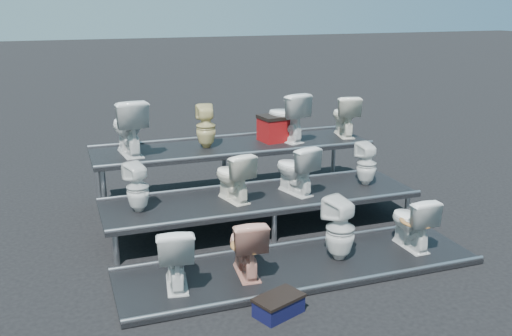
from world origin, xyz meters
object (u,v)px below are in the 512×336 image
object	(u,v)px
toilet_5	(233,176)
toilet_7	(366,164)
toilet_0	(175,255)
red_crate	(276,130)
toilet_1	(246,245)
toilet_9	(206,126)
toilet_11	(345,115)
toilet_6	(295,169)
toilet_2	(340,229)
toilet_10	(286,117)
toilet_4	(138,187)
step_stool	(279,307)
toilet_3	(412,222)
toilet_8	(128,127)

from	to	relation	value
toilet_5	toilet_7	size ratio (longest dim) A/B	1.08
toilet_0	red_crate	xyz separation A→B (m)	(2.18, 2.65, 0.63)
toilet_1	toilet_9	bearing A→B (deg)	-89.97
toilet_11	toilet_6	bearing A→B (deg)	53.64
toilet_1	toilet_5	world-z (taller)	toilet_5
toilet_2	red_crate	world-z (taller)	red_crate
toilet_9	red_crate	size ratio (longest dim) A/B	1.31
toilet_9	toilet_10	xyz separation A→B (m)	(1.29, 0.00, 0.06)
toilet_7	toilet_9	bearing A→B (deg)	-38.33
toilet_2	toilet_4	xyz separation A→B (m)	(-2.13, 1.30, 0.33)
toilet_1	toilet_6	size ratio (longest dim) A/B	1.00
toilet_1	toilet_11	world-z (taller)	toilet_11
toilet_0	toilet_1	xyz separation A→B (m)	(0.79, 0.00, -0.01)
toilet_2	step_stool	world-z (taller)	toilet_2
toilet_4	toilet_9	size ratio (longest dim) A/B	0.96
toilet_0	step_stool	size ratio (longest dim) A/B	1.49
toilet_10	toilet_6	bearing A→B (deg)	57.25
toilet_3	red_crate	world-z (taller)	red_crate
toilet_5	toilet_11	bearing A→B (deg)	-164.00
toilet_1	toilet_6	xyz separation A→B (m)	(1.14, 1.30, 0.40)
toilet_9	step_stool	xyz separation A→B (m)	(-0.18, -3.43, -1.10)
step_stool	toilet_6	bearing A→B (deg)	41.13
toilet_2	toilet_5	xyz separation A→B (m)	(-0.90, 1.30, 0.35)
toilet_1	red_crate	distance (m)	3.06
toilet_7	toilet_8	world-z (taller)	toilet_8
toilet_11	red_crate	distance (m)	1.17
toilet_8	step_stool	distance (m)	3.75
toilet_1	toilet_3	bearing A→B (deg)	-174.60
toilet_2	red_crate	distance (m)	2.73
toilet_0	toilet_11	size ratio (longest dim) A/B	1.04
toilet_0	toilet_7	bearing A→B (deg)	-148.30
toilet_7	toilet_8	distance (m)	3.42
toilet_8	toilet_4	bearing A→B (deg)	80.09
toilet_7	toilet_10	xyz separation A→B (m)	(-0.70, 1.30, 0.48)
toilet_1	toilet_4	distance (m)	1.67
toilet_5	toilet_6	xyz separation A→B (m)	(0.88, 0.00, 0.01)
toilet_3	toilet_10	world-z (taller)	toilet_10
red_crate	toilet_11	bearing A→B (deg)	-10.91
toilet_2	toilet_0	bearing A→B (deg)	-19.64
toilet_2	toilet_11	xyz separation A→B (m)	(1.40, 2.60, 0.76)
toilet_3	toilet_8	bearing A→B (deg)	-41.57
toilet_9	toilet_10	size ratio (longest dim) A/B	0.84
toilet_2	toilet_4	size ratio (longest dim) A/B	1.21
toilet_5	step_stool	size ratio (longest dim) A/B	1.41
toilet_0	toilet_8	xyz separation A→B (m)	(-0.10, 2.60, 0.86)
toilet_0	toilet_10	world-z (taller)	toilet_10
toilet_11	step_stool	xyz separation A→B (m)	(-2.49, -3.43, -1.11)
toilet_8	red_crate	world-z (taller)	toilet_8
toilet_0	toilet_3	bearing A→B (deg)	-171.54
toilet_1	red_crate	xyz separation A→B (m)	(1.39, 2.65, 0.64)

